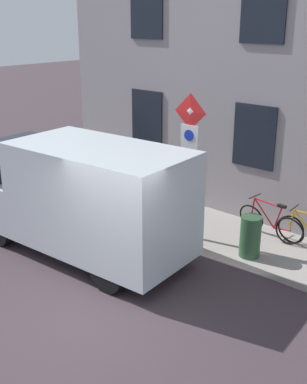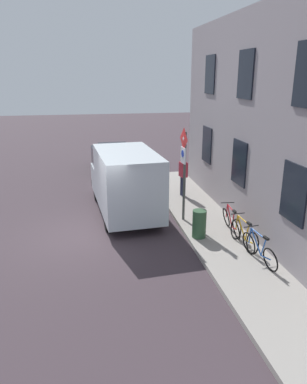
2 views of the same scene
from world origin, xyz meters
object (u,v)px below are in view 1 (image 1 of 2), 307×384
litter_bin (250,236)px  pedestrian (127,169)px  sign_post_stacked (190,147)px  delivery_van (80,196)px  bicycle_red (270,222)px

litter_bin → pedestrian: bearing=82.1°
sign_post_stacked → pedestrian: (0.72, 2.65, -1.21)m
pedestrian → litter_bin: 4.26m
sign_post_stacked → pedestrian: sign_post_stacked is taller
delivery_van → pedestrian: delivery_van is taller
sign_post_stacked → litter_bin: bearing=-85.0°
delivery_van → litter_bin: (2.04, -3.01, -0.74)m
pedestrian → litter_bin: (-0.58, -4.19, -0.48)m
delivery_van → pedestrian: 2.89m
pedestrian → bicycle_red: bearing=89.7°
pedestrian → delivery_van: bearing=16.1°
litter_bin → delivery_van: bearing=124.1°
delivery_van → sign_post_stacked: bearing=-131.9°
sign_post_stacked → bicycle_red: size_ratio=1.85×
pedestrian → sign_post_stacked: bearing=66.7°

